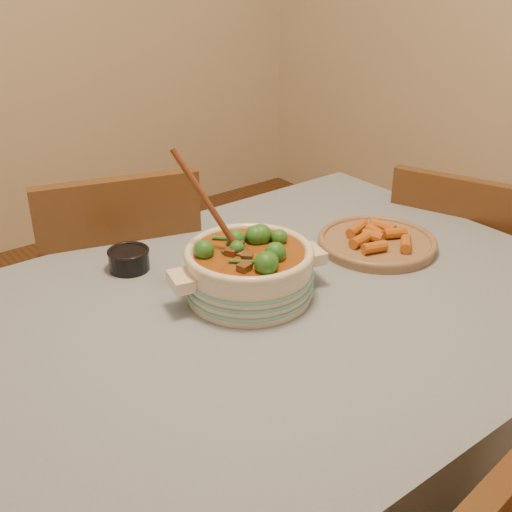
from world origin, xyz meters
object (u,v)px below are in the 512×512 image
(chair_far, at_px, (122,295))
(dining_table, at_px, (237,354))
(stew_casserole, at_px, (249,267))
(condiment_bowl, at_px, (129,258))
(chair_right, at_px, (456,279))
(fried_plate, at_px, (377,241))

(chair_far, bearing_deg, dining_table, 104.79)
(stew_casserole, bearing_deg, dining_table, -143.18)
(stew_casserole, distance_m, chair_far, 0.63)
(condiment_bowl, xyz_separation_m, chair_right, (1.02, -0.25, -0.29))
(dining_table, xyz_separation_m, condiment_bowl, (-0.07, 0.34, 0.12))
(stew_casserole, xyz_separation_m, chair_far, (-0.06, 0.55, -0.30))
(chair_far, distance_m, chair_right, 1.06)
(fried_plate, bearing_deg, chair_right, 5.05)
(fried_plate, bearing_deg, dining_table, -173.97)
(dining_table, height_order, stew_casserole, stew_casserole)
(condiment_bowl, bearing_deg, fried_plate, -27.01)
(dining_table, distance_m, chair_right, 0.97)
(stew_casserole, distance_m, chair_right, 0.93)
(dining_table, relative_size, chair_far, 1.81)
(chair_far, bearing_deg, fried_plate, 147.03)
(condiment_bowl, distance_m, fried_plate, 0.63)
(condiment_bowl, xyz_separation_m, chair_far, (0.09, 0.27, -0.26))
(stew_casserole, bearing_deg, chair_far, 96.11)
(stew_casserole, distance_m, fried_plate, 0.42)
(condiment_bowl, height_order, chair_right, chair_right)
(chair_right, bearing_deg, stew_casserole, 72.14)
(chair_right, bearing_deg, fried_plate, 75.12)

